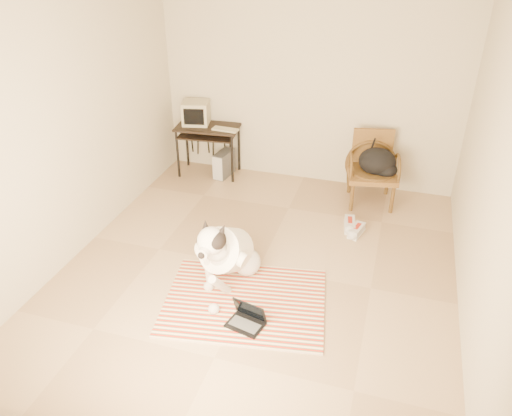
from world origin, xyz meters
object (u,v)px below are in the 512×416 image
at_px(dog, 227,253).
at_px(laptop, 247,319).
at_px(pc_tower, 224,164).
at_px(crt_monitor, 196,113).
at_px(computer_desk, 207,133).
at_px(rattan_chair, 372,169).
at_px(backpack, 379,163).

bearing_deg(dog, laptop, -55.38).
bearing_deg(laptop, dog, 124.62).
bearing_deg(pc_tower, laptop, -66.02).
relative_size(dog, laptop, 3.23).
bearing_deg(laptop, crt_monitor, 120.01).
bearing_deg(laptop, computer_desk, 117.75).
relative_size(computer_desk, rattan_chair, 0.99).
relative_size(laptop, rattan_chair, 0.40).
bearing_deg(computer_desk, pc_tower, 0.28).
bearing_deg(dog, rattan_chair, 60.42).
distance_m(computer_desk, crt_monitor, 0.32).
bearing_deg(pc_tower, dog, -69.06).
bearing_deg(backpack, laptop, -108.63).
bearing_deg(rattan_chair, crt_monitor, 175.51).
xyz_separation_m(crt_monitor, backpack, (2.56, -0.26, -0.30)).
height_order(laptop, rattan_chair, rattan_chair).
distance_m(dog, rattan_chair, 2.45).
distance_m(dog, computer_desk, 2.52).
height_order(pc_tower, backpack, backpack).
relative_size(pc_tower, backpack, 0.83).
xyz_separation_m(laptop, crt_monitor, (-1.67, 2.89, 0.80)).
xyz_separation_m(dog, crt_monitor, (-1.28, 2.32, 0.54)).
distance_m(dog, laptop, 0.74).
xyz_separation_m(pc_tower, rattan_chair, (2.07, -0.13, 0.28)).
height_order(dog, pc_tower, dog).
height_order(rattan_chair, backpack, rattan_chair).
xyz_separation_m(dog, laptop, (0.39, -0.57, -0.26)).
bearing_deg(computer_desk, laptop, -62.25).
relative_size(dog, backpack, 2.41).
distance_m(crt_monitor, backpack, 2.59).
xyz_separation_m(crt_monitor, rattan_chair, (2.48, -0.19, -0.42)).
distance_m(crt_monitor, pc_tower, 0.81).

